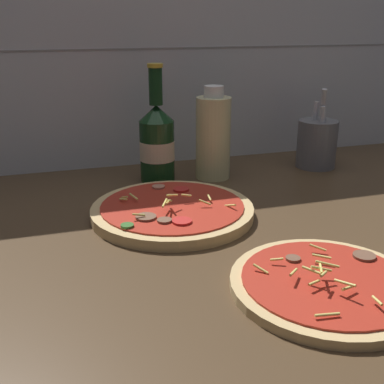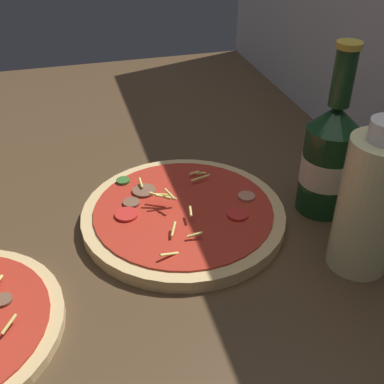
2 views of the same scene
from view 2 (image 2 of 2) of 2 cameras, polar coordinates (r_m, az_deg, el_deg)
name	(u,v)px [view 2 (image 2 of 2)]	position (r cm, az deg, el deg)	size (l,w,h in cm)	color
counter_slab	(122,272)	(65.21, -8.35, -9.38)	(160.00, 90.00, 2.50)	#4C3823
pizza_far	(183,215)	(70.35, -1.04, -2.72)	(29.53, 29.53, 5.21)	tan
beer_bottle	(329,157)	(71.70, 15.92, 4.00)	(7.64, 7.64, 25.30)	#143819
oil_bottle	(370,204)	(62.10, 20.33, -1.32)	(7.72, 7.72, 20.48)	beige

